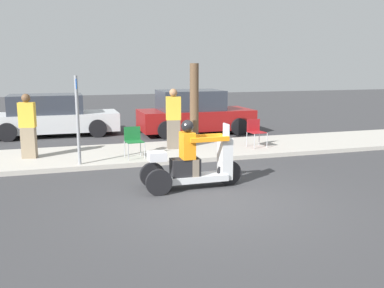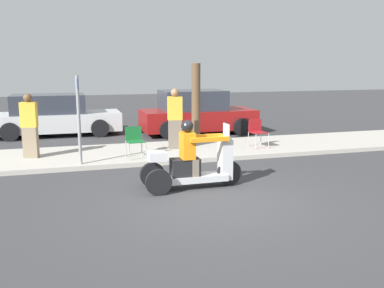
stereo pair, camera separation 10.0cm
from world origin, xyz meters
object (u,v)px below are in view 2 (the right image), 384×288
at_px(motorcycle_trike, 193,164).
at_px(folding_chair_curbside, 257,130).
at_px(spectator_far_back, 30,127).
at_px(tree_trunk, 196,103).
at_px(spectator_by_tree, 175,120).
at_px(parked_car_lot_left, 196,113).
at_px(folding_chair_set_back, 135,139).
at_px(parked_car_lot_center, 54,116).
at_px(street_sign, 79,117).

distance_m(motorcycle_trike, folding_chair_curbside, 4.47).
bearing_deg(spectator_far_back, tree_trunk, 11.08).
relative_size(spectator_by_tree, parked_car_lot_left, 0.42).
bearing_deg(folding_chair_curbside, spectator_by_tree, 170.13).
distance_m(spectator_by_tree, folding_chair_set_back, 1.66).
xyz_separation_m(motorcycle_trike, parked_car_lot_left, (2.23, 6.99, 0.24)).
relative_size(spectator_far_back, parked_car_lot_center, 0.37).
distance_m(spectator_far_back, tree_trunk, 5.02).
height_order(spectator_far_back, parked_car_lot_left, spectator_far_back).
height_order(spectator_by_tree, folding_chair_curbside, spectator_by_tree).
height_order(folding_chair_set_back, tree_trunk, tree_trunk).
bearing_deg(spectator_far_back, folding_chair_set_back, -16.32).
distance_m(folding_chair_curbside, street_sign, 5.33).
xyz_separation_m(motorcycle_trike, parked_car_lot_center, (-2.93, 8.02, 0.19)).
distance_m(motorcycle_trike, parked_car_lot_center, 8.54).
relative_size(folding_chair_curbside, street_sign, 0.37).
bearing_deg(spectator_by_tree, tree_trunk, 42.85).
distance_m(spectator_far_back, folding_chair_set_back, 2.79).
bearing_deg(parked_car_lot_center, parked_car_lot_left, -11.30).
distance_m(spectator_far_back, street_sign, 1.73).
xyz_separation_m(spectator_by_tree, folding_chair_curbside, (2.45, -0.43, -0.35)).
bearing_deg(folding_chair_set_back, folding_chair_curbside, 7.19).
bearing_deg(folding_chair_curbside, street_sign, -170.70).
height_order(spectator_far_back, parked_car_lot_center, spectator_far_back).
distance_m(parked_car_lot_left, street_sign, 6.37).
distance_m(motorcycle_trike, street_sign, 3.38).
xyz_separation_m(folding_chair_set_back, street_sign, (-1.42, -0.38, 0.69)).
bearing_deg(motorcycle_trike, tree_trunk, 72.08).
bearing_deg(parked_car_lot_left, motorcycle_trike, -107.69).
bearing_deg(street_sign, motorcycle_trike, -47.91).
relative_size(parked_car_lot_left, tree_trunk, 1.70).
relative_size(folding_chair_curbside, tree_trunk, 0.33).
bearing_deg(spectator_by_tree, parked_car_lot_left, 63.10).
bearing_deg(motorcycle_trike, folding_chair_set_back, 105.42).
bearing_deg(folding_chair_set_back, parked_car_lot_left, 54.26).
relative_size(spectator_far_back, tree_trunk, 0.68).
xyz_separation_m(spectator_by_tree, street_sign, (-2.77, -1.28, 0.34)).
height_order(folding_chair_set_back, folding_chair_curbside, same).
bearing_deg(spectator_far_back, parked_car_lot_center, 83.41).
xyz_separation_m(folding_chair_curbside, street_sign, (-5.22, -0.85, 0.69)).
distance_m(tree_trunk, street_sign, 4.24).
bearing_deg(street_sign, parked_car_lot_left, 45.78).
bearing_deg(street_sign, spectator_by_tree, 24.81).
relative_size(parked_car_lot_center, parked_car_lot_left, 1.09).
height_order(folding_chair_curbside, parked_car_lot_left, parked_car_lot_left).
height_order(parked_car_lot_center, tree_trunk, tree_trunk).
distance_m(folding_chair_set_back, parked_car_lot_left, 5.14).
xyz_separation_m(spectator_by_tree, folding_chair_set_back, (-1.34, -0.90, -0.35)).
xyz_separation_m(folding_chair_set_back, folding_chair_curbside, (3.79, 0.48, 0.00)).
height_order(spectator_far_back, spectator_by_tree, spectator_by_tree).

